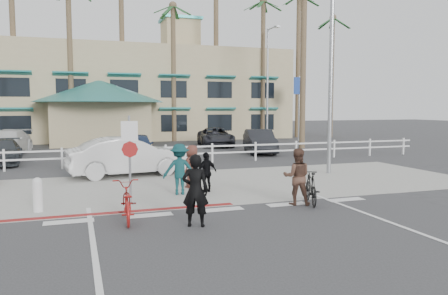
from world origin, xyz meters
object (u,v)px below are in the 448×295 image
object	(u,v)px
bike_red	(127,202)
sign_post	(130,155)
car_white_sedan	(128,157)
bike_black	(311,188)

from	to	relation	value
bike_red	sign_post	bearing A→B (deg)	-95.28
sign_post	car_white_sedan	xyz separation A→B (m)	(0.54, 5.38, -0.65)
bike_black	car_white_sedan	world-z (taller)	car_white_sedan
bike_red	car_white_sedan	distance (m)	7.40
sign_post	bike_black	world-z (taller)	sign_post
sign_post	bike_red	distance (m)	2.21
bike_black	bike_red	bearing A→B (deg)	22.20
car_white_sedan	sign_post	bearing A→B (deg)	166.40
bike_red	bike_black	xyz separation A→B (m)	(5.35, 0.24, -0.00)
sign_post	bike_red	xyz separation A→B (m)	(-0.33, -1.96, -0.96)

